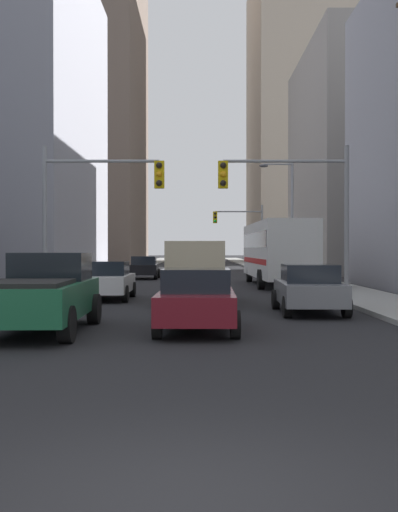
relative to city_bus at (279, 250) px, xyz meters
The scene contains 16 objects.
ground_plane 29.76m from the city_bus, 98.39° to the right, with size 400.00×400.00×0.00m, color black.
sidewalk_left 23.48m from the city_bus, 118.20° to the left, with size 2.94×160.00×0.15m, color #9E9E99.
sidewalk_right 20.84m from the city_bus, 83.39° to the left, with size 2.94×160.00×0.15m, color #9E9E99.
city_bus is the anchor object (origin of this frame).
pickup_truck_green 20.62m from the city_bus, 112.72° to the right, with size 2.20×5.45×1.90m.
cargo_van_beige 11.63m from the city_bus, 111.44° to the right, with size 2.20×5.29×2.26m.
sedan_maroon 19.42m from the city_bus, 102.71° to the right, with size 1.95×4.23×1.52m.
sedan_grey 14.72m from the city_bus, 93.14° to the right, with size 1.95×4.26×1.52m.
sedan_white 12.25m from the city_bus, 129.89° to the right, with size 1.95×4.20×1.52m.
sedan_black 11.35m from the city_bus, 134.26° to the left, with size 1.95×4.24×1.52m.
traffic_signal_near_left 12.83m from the city_bus, 130.10° to the right, with size 4.73×0.44×6.00m.
traffic_signal_near_right 9.94m from the city_bus, 94.07° to the right, with size 5.08×0.44×6.00m.
traffic_signal_far_right 23.27m from the city_bus, 91.09° to the left, with size 4.55×0.44×6.00m.
street_lamp_right 6.08m from the city_bus, 76.39° to the left, with size 2.15×0.32×7.50m.
building_left_far_tower 71.89m from the city_bus, 112.65° to the left, with size 22.99×28.44×73.17m, color #66564C.
building_right_far_highrise 68.23m from the city_bus, 79.94° to the left, with size 14.45×26.47×45.25m, color #B7A893.
Camera 1 is at (0.13, -4.80, 1.99)m, focal length 44.41 mm.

